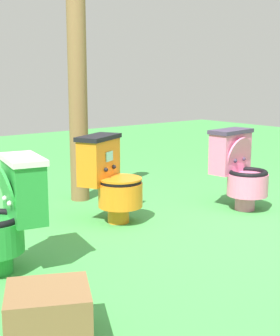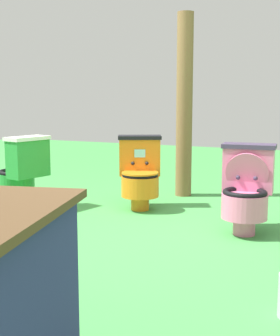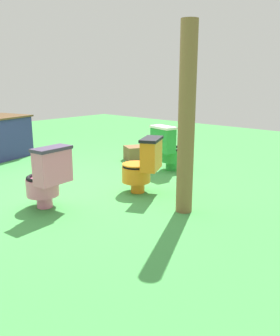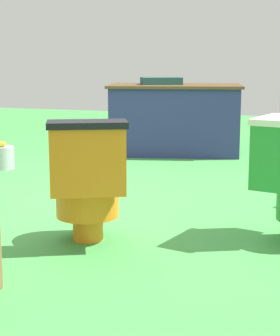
% 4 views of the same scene
% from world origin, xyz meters
% --- Properties ---
extents(ground, '(14.00, 14.00, 0.00)m').
position_xyz_m(ground, '(0.00, 0.00, 0.00)').
color(ground, '#429947').
extents(toilet_orange, '(0.58, 0.62, 0.73)m').
position_xyz_m(toilet_orange, '(0.43, -0.98, 0.37)').
color(toilet_orange, orange).
rests_on(toilet_orange, ground).
extents(toilet_pink, '(0.45, 0.53, 0.73)m').
position_xyz_m(toilet_pink, '(-0.73, -0.56, 0.37)').
color(toilet_pink, pink).
rests_on(toilet_pink, ground).
extents(toilet_green, '(0.57, 0.50, 0.73)m').
position_xyz_m(toilet_green, '(1.54, -0.53, 0.37)').
color(toilet_green, green).
rests_on(toilet_green, ground).
extents(wooden_post, '(0.18, 0.18, 2.02)m').
position_xyz_m(wooden_post, '(0.24, -1.76, 1.01)').
color(wooden_post, brown).
rests_on(wooden_post, ground).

